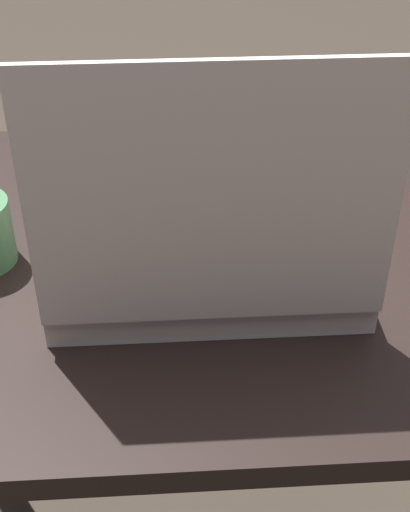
{
  "coord_description": "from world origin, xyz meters",
  "views": [
    {
      "loc": [
        0.05,
        0.77,
        1.31
      ],
      "look_at": [
        0.01,
        0.05,
        0.79
      ],
      "focal_mm": 50.0,
      "sensor_mm": 36.0,
      "label": 1
    }
  ],
  "objects": [
    {
      "name": "dining_table",
      "position": [
        0.0,
        0.0,
        0.65
      ],
      "size": [
        1.07,
        0.72,
        0.78
      ],
      "color": "black",
      "rests_on": "ground_plane"
    },
    {
      "name": "donut_box",
      "position": [
        0.0,
        0.09,
        0.83
      ],
      "size": [
        0.36,
        0.28,
        0.32
      ],
      "color": "white",
      "rests_on": "dining_table"
    }
  ]
}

